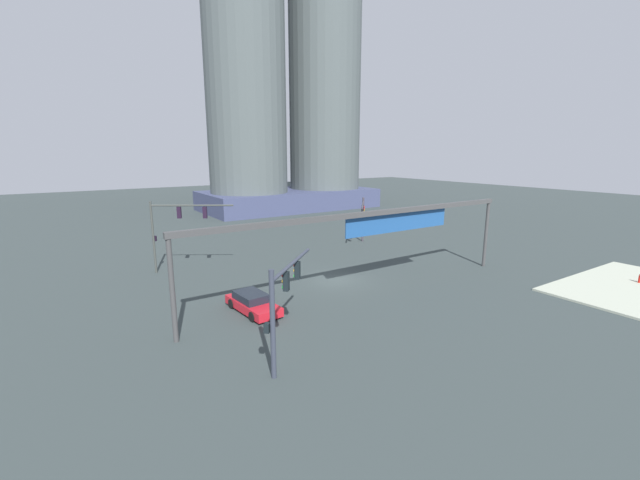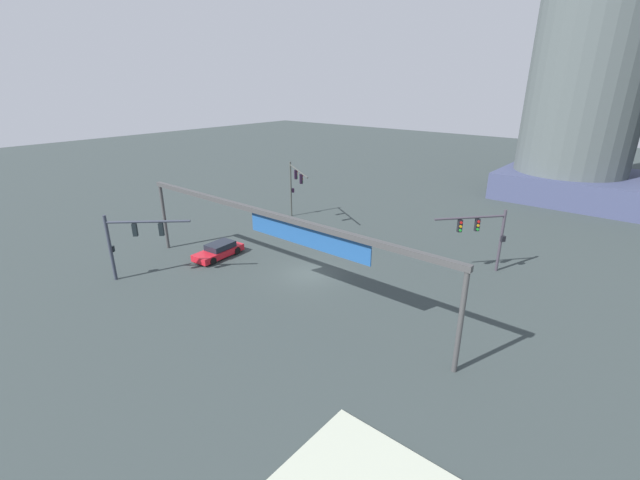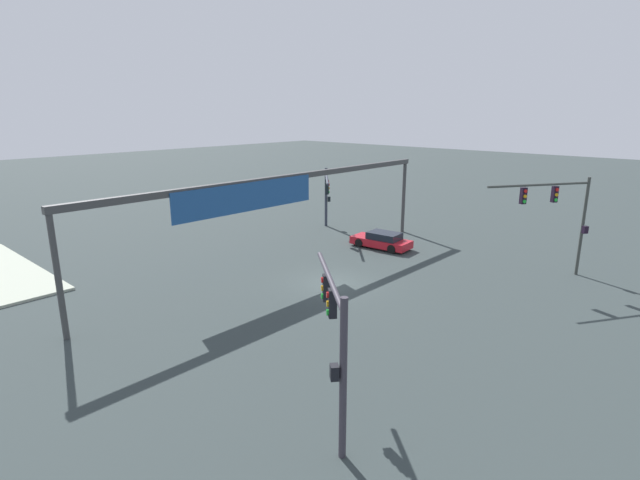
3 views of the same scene
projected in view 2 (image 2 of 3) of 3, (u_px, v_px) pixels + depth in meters
name	position (u px, v px, depth m)	size (l,w,h in m)	color
ground_plane	(309.00, 274.00, 32.80)	(195.45, 195.45, 0.00)	#313A3A
traffic_signal_near_corner	(130.00, 236.00, 30.82)	(4.87, 4.33, 5.12)	#303643
traffic_signal_opposite_side	(484.00, 231.00, 31.96)	(4.13, 4.47, 5.04)	#3B3640
traffic_signal_cross_street	(295.00, 181.00, 43.76)	(5.85, 4.11, 6.09)	#3B3F3B
overhead_sign_gantry	(278.00, 226.00, 27.70)	(27.43, 0.43, 6.06)	#3E3E3F
sedan_car_approaching	(219.00, 251.00, 35.87)	(2.16, 4.58, 1.21)	red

